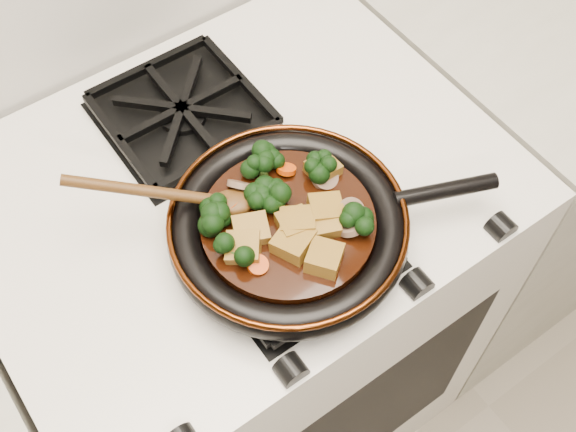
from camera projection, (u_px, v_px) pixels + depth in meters
stove at (249, 315)px, 1.41m from camera, size 0.76×0.60×0.90m
burner_grate_front at (291, 244)px, 0.95m from camera, size 0.23×0.23×0.03m
burner_grate_back at (183, 113)px, 1.08m from camera, size 0.23×0.23×0.03m
skillet at (290, 227)px, 0.93m from camera, size 0.42×0.31×0.05m
braising_sauce at (288, 225)px, 0.93m from camera, size 0.23×0.23×0.02m
tofu_cube_0 at (324, 258)px, 0.88m from camera, size 0.06×0.06×0.03m
tofu_cube_1 at (251, 231)px, 0.90m from camera, size 0.06×0.06×0.03m
tofu_cube_2 at (323, 169)px, 0.96m from camera, size 0.04×0.04×0.03m
tofu_cube_3 at (294, 225)px, 0.91m from camera, size 0.05×0.05×0.03m
tofu_cube_4 at (243, 248)px, 0.89m from camera, size 0.06×0.06×0.03m
tofu_cube_5 at (298, 223)px, 0.91m from camera, size 0.06×0.06×0.03m
tofu_cube_6 at (293, 242)px, 0.89m from camera, size 0.06×0.06×0.03m
tofu_cube_7 at (326, 210)px, 0.92m from camera, size 0.06×0.06×0.03m
tofu_cube_8 at (324, 223)px, 0.91m from camera, size 0.05×0.05×0.02m
broccoli_floret_0 at (216, 227)px, 0.90m from camera, size 0.09×0.09×0.07m
broccoli_floret_1 at (359, 223)px, 0.91m from camera, size 0.09×0.09×0.06m
broccoli_floret_2 at (265, 199)px, 0.93m from camera, size 0.08×0.08×0.06m
broccoli_floret_3 at (274, 198)px, 0.93m from camera, size 0.09×0.09×0.07m
broccoli_floret_4 at (235, 253)px, 0.88m from camera, size 0.06×0.07×0.07m
broccoli_floret_5 at (265, 160)px, 0.96m from camera, size 0.08×0.08×0.06m
broccoli_floret_6 at (264, 171)px, 0.95m from camera, size 0.08×0.07×0.06m
broccoli_floret_7 at (318, 168)px, 0.95m from camera, size 0.07×0.07×0.07m
broccoli_floret_8 at (215, 215)px, 0.91m from camera, size 0.08×0.10×0.08m
carrot_coin_0 at (286, 239)px, 0.90m from camera, size 0.03×0.03×0.01m
carrot_coin_1 at (230, 203)px, 0.93m from camera, size 0.03×0.03×0.02m
carrot_coin_2 at (286, 169)px, 0.96m from camera, size 0.03×0.03×0.02m
carrot_coin_3 at (295, 237)px, 0.90m from camera, size 0.03×0.03×0.02m
carrot_coin_4 at (291, 226)px, 0.91m from camera, size 0.03×0.03×0.02m
carrot_coin_5 at (258, 265)px, 0.88m from camera, size 0.03×0.03×0.02m
mushroom_slice_0 at (240, 185)px, 0.94m from camera, size 0.04×0.05×0.03m
mushroom_slice_1 at (325, 177)px, 0.95m from camera, size 0.04×0.04×0.03m
mushroom_slice_2 at (351, 212)px, 0.92m from camera, size 0.04×0.04×0.02m
mushroom_slice_3 at (351, 228)px, 0.91m from camera, size 0.03×0.03×0.02m
wooden_spoon at (188, 197)px, 0.91m from camera, size 0.13×0.10×0.21m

